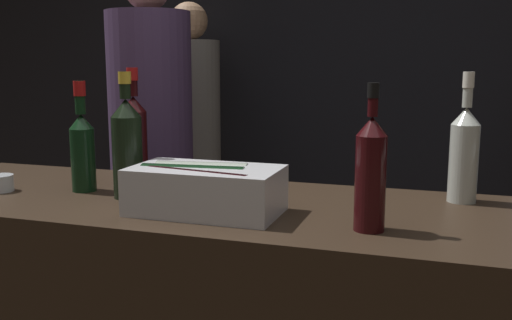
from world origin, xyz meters
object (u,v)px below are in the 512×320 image
at_px(red_wine_bottle_burgundy, 82,147).
at_px(person_in_hoodie, 191,138).
at_px(red_wine_bottle_tall, 134,136).
at_px(champagne_bottle, 127,145).
at_px(red_wine_bottle_black_foil, 371,171).
at_px(candle_votive, 0,183).
at_px(white_wine_bottle, 464,151).
at_px(ice_bin_with_bottles, 203,187).
at_px(person_grey_polo, 152,142).

relative_size(red_wine_bottle_burgundy, person_in_hoodie, 0.19).
relative_size(red_wine_bottle_tall, red_wine_bottle_burgundy, 1.11).
bearing_deg(red_wine_bottle_tall, champagne_bottle, -65.64).
distance_m(red_wine_bottle_tall, person_in_hoodie, 1.42).
bearing_deg(red_wine_bottle_black_foil, person_in_hoodie, 126.18).
xyz_separation_m(champagne_bottle, red_wine_bottle_black_foil, (0.71, -0.12, -0.01)).
height_order(candle_votive, champagne_bottle, champagne_bottle).
bearing_deg(red_wine_bottle_tall, white_wine_bottle, 3.03).
height_order(ice_bin_with_bottles, candle_votive, ice_bin_with_bottles).
distance_m(candle_votive, red_wine_bottle_black_foil, 1.14).
bearing_deg(person_in_hoodie, ice_bin_with_bottles, -99.95).
bearing_deg(red_wine_bottle_burgundy, white_wine_bottle, 10.86).
xyz_separation_m(red_wine_bottle_tall, white_wine_bottle, (1.02, 0.05, -0.01)).
bearing_deg(champagne_bottle, red_wine_bottle_tall, 114.36).
height_order(red_wine_bottle_tall, person_grey_polo, person_grey_polo).
bearing_deg(candle_votive, white_wine_bottle, 12.54).
xyz_separation_m(red_wine_bottle_tall, red_wine_bottle_black_foil, (0.80, -0.31, -0.01)).
distance_m(ice_bin_with_bottles, red_wine_bottle_tall, 0.47).
bearing_deg(person_grey_polo, white_wine_bottle, 114.22).
height_order(candle_votive, person_in_hoodie, person_in_hoodie).
xyz_separation_m(red_wine_bottle_burgundy, red_wine_bottle_black_foil, (0.89, -0.15, 0.01)).
bearing_deg(red_wine_bottle_black_foil, red_wine_bottle_tall, 158.63).
relative_size(white_wine_bottle, person_grey_polo, 0.20).
xyz_separation_m(ice_bin_with_bottles, person_grey_polo, (-0.72, 1.05, -0.05)).
bearing_deg(red_wine_bottle_tall, person_grey_polo, 114.80).
distance_m(red_wine_bottle_black_foil, person_grey_polo, 1.58).
distance_m(ice_bin_with_bottles, red_wine_bottle_burgundy, 0.48).
height_order(ice_bin_with_bottles, red_wine_bottle_burgundy, red_wine_bottle_burgundy).
height_order(red_wine_bottle_tall, champagne_bottle, red_wine_bottle_tall).
relative_size(red_wine_bottle_tall, champagne_bottle, 1.03).
bearing_deg(red_wine_bottle_burgundy, champagne_bottle, -10.86).
height_order(champagne_bottle, red_wine_bottle_black_foil, champagne_bottle).
height_order(champagne_bottle, person_in_hoodie, person_in_hoodie).
relative_size(red_wine_bottle_burgundy, person_grey_polo, 0.18).
height_order(champagne_bottle, red_wine_bottle_burgundy, champagne_bottle).
height_order(candle_votive, red_wine_bottle_black_foil, red_wine_bottle_black_foil).
distance_m(ice_bin_with_bottles, person_grey_polo, 1.27).
bearing_deg(candle_votive, red_wine_bottle_burgundy, 19.91).
xyz_separation_m(candle_votive, person_in_hoodie, (-0.08, 1.59, -0.06)).
bearing_deg(champagne_bottle, white_wine_bottle, 14.82).
relative_size(red_wine_bottle_black_foil, white_wine_bottle, 0.94).
bearing_deg(red_wine_bottle_tall, ice_bin_with_bottles, -37.86).
bearing_deg(red_wine_bottle_black_foil, ice_bin_with_bottles, 176.12).
xyz_separation_m(red_wine_bottle_tall, person_grey_polo, (-0.35, 0.76, -0.14)).
xyz_separation_m(ice_bin_with_bottles, red_wine_bottle_black_foil, (0.44, -0.03, 0.07)).
bearing_deg(person_in_hoodie, person_grey_polo, -119.53).
xyz_separation_m(person_in_hoodie, person_grey_polo, (0.06, -0.58, 0.05)).
bearing_deg(red_wine_bottle_tall, red_wine_bottle_burgundy, -119.32).
xyz_separation_m(ice_bin_with_bottles, champagne_bottle, (-0.28, 0.09, 0.09)).
xyz_separation_m(red_wine_bottle_black_foil, white_wine_bottle, (0.22, 0.37, 0.00)).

